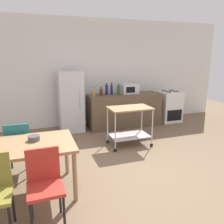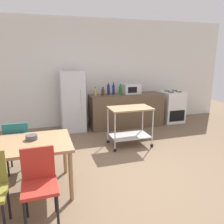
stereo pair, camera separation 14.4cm
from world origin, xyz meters
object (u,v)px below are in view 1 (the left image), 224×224
(refrigerator, at_px, (71,101))
(bottle_sparkling_water, at_px, (112,90))
(chair_teal, at_px, (19,144))
(bottle_vinegar, at_px, (101,92))
(microwave, at_px, (129,89))
(fruit_bowl, at_px, (34,138))
(bottle_olive_oil, at_px, (94,93))
(dining_table, at_px, (18,151))
(bottle_soy_sauce, at_px, (118,90))
(bottle_soda, at_px, (107,90))
(chair_red, at_px, (45,182))
(kitchen_cart, at_px, (130,120))
(stove_oven, at_px, (169,106))

(refrigerator, bearing_deg, bottle_sparkling_water, -2.23)
(chair_teal, height_order, bottle_vinegar, bottle_vinegar)
(chair_teal, xyz_separation_m, microwave, (2.79, 1.94, 0.51))
(bottle_sparkling_water, bearing_deg, fruit_bowl, -129.26)
(refrigerator, height_order, bottle_olive_oil, refrigerator)
(dining_table, bearing_deg, bottle_sparkling_water, 49.07)
(dining_table, height_order, bottle_soy_sauce, bottle_soy_sauce)
(bottle_vinegar, distance_m, fruit_bowl, 2.99)
(microwave, relative_size, fruit_bowl, 2.79)
(bottle_soda, bearing_deg, bottle_vinegar, -162.93)
(chair_red, relative_size, refrigerator, 0.57)
(kitchen_cart, relative_size, bottle_soy_sauce, 3.21)
(chair_red, distance_m, stove_oven, 4.94)
(kitchen_cart, height_order, bottle_olive_oil, bottle_olive_oil)
(kitchen_cart, bearing_deg, bottle_sparkling_water, 87.05)
(dining_table, distance_m, microwave, 3.79)
(bottle_olive_oil, height_order, bottle_soda, bottle_soda)
(bottle_soda, bearing_deg, chair_red, -118.91)
(stove_oven, bearing_deg, bottle_soda, 178.66)
(bottle_sparkling_water, bearing_deg, microwave, -0.23)
(bottle_soda, bearing_deg, microwave, -0.80)
(bottle_olive_oil, bearing_deg, bottle_soy_sauce, 3.34)
(bottle_soy_sauce, height_order, microwave, bottle_soy_sauce)
(bottle_olive_oil, relative_size, bottle_soda, 0.72)
(dining_table, relative_size, bottle_soy_sauce, 5.30)
(stove_oven, distance_m, bottle_vinegar, 2.17)
(chair_red, bearing_deg, refrigerator, 74.49)
(chair_teal, distance_m, chair_red, 1.35)
(bottle_vinegar, bearing_deg, stove_oven, 0.17)
(stove_oven, bearing_deg, chair_teal, -154.93)
(bottle_soy_sauce, relative_size, fruit_bowl, 1.72)
(chair_red, height_order, fruit_bowl, chair_red)
(bottle_vinegar, relative_size, microwave, 0.49)
(bottle_olive_oil, bearing_deg, bottle_sparkling_water, 9.35)
(chair_teal, distance_m, stove_oven, 4.50)
(chair_teal, bearing_deg, chair_red, 105.92)
(kitchen_cart, height_order, fruit_bowl, kitchen_cart)
(stove_oven, distance_m, fruit_bowl, 4.55)
(chair_teal, bearing_deg, bottle_vinegar, -134.38)
(bottle_soy_sauce, bearing_deg, chair_red, -123.42)
(chair_red, xyz_separation_m, bottle_soy_sauce, (2.12, 3.21, 0.51))
(bottle_soda, distance_m, fruit_bowl, 3.13)
(chair_red, distance_m, bottle_soda, 3.77)
(chair_red, height_order, bottle_olive_oil, bottle_olive_oil)
(stove_oven, bearing_deg, dining_table, -147.81)
(bottle_sparkling_water, xyz_separation_m, fruit_bowl, (-2.03, -2.48, -0.25))
(kitchen_cart, bearing_deg, bottle_soda, 92.70)
(bottle_sparkling_water, height_order, fruit_bowl, bottle_sparkling_water)
(chair_red, height_order, bottle_soda, bottle_soda)
(stove_oven, relative_size, bottle_soy_sauce, 3.25)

